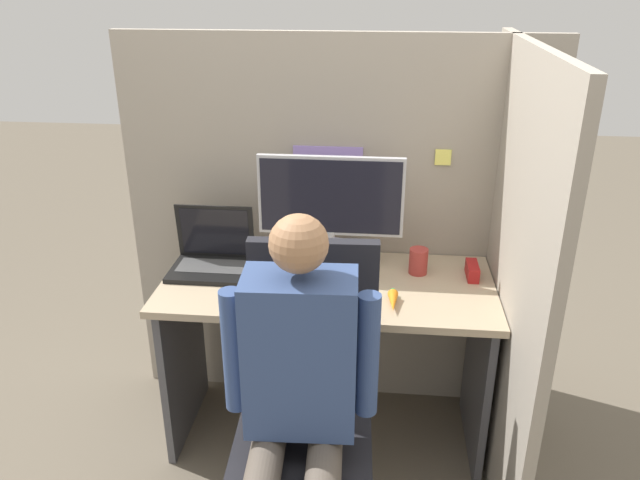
% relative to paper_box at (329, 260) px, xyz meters
% --- Properties ---
extents(cubicle_panel_back, '(1.83, 0.05, 1.69)m').
position_rel_paper_box_xyz_m(cubicle_panel_back, '(0.00, 0.22, 0.04)').
color(cubicle_panel_back, gray).
rests_on(cubicle_panel_back, ground).
extents(cubicle_panel_right, '(0.04, 1.23, 1.69)m').
position_rel_paper_box_xyz_m(cubicle_panel_right, '(0.69, -0.18, 0.04)').
color(cubicle_panel_right, gray).
rests_on(cubicle_panel_right, ground).
extents(desk, '(1.33, 0.61, 0.76)m').
position_rel_paper_box_xyz_m(desk, '(0.00, -0.11, -0.24)').
color(desk, tan).
rests_on(desk, ground).
extents(paper_box, '(0.28, 0.24, 0.09)m').
position_rel_paper_box_xyz_m(paper_box, '(0.00, 0.00, 0.00)').
color(paper_box, white).
rests_on(paper_box, desk).
extents(monitor, '(0.58, 0.23, 0.40)m').
position_rel_paper_box_xyz_m(monitor, '(-0.00, 0.00, 0.25)').
color(monitor, '#B2B2B7').
rests_on(monitor, paper_box).
extents(laptop, '(0.33, 0.24, 0.26)m').
position_rel_paper_box_xyz_m(laptop, '(-0.48, -0.04, 0.01)').
color(laptop, black).
rests_on(laptop, desk).
extents(mouse, '(0.07, 0.05, 0.03)m').
position_rel_paper_box_xyz_m(mouse, '(-0.25, -0.26, -0.03)').
color(mouse, silver).
rests_on(mouse, desk).
extents(stapler, '(0.04, 0.13, 0.06)m').
position_rel_paper_box_xyz_m(stapler, '(0.58, -0.01, -0.01)').
color(stapler, '#A31919').
rests_on(stapler, desk).
extents(carrot_toy, '(0.04, 0.15, 0.04)m').
position_rel_paper_box_xyz_m(carrot_toy, '(0.26, -0.28, -0.02)').
color(carrot_toy, orange).
rests_on(carrot_toy, desk).
extents(office_chair, '(0.52, 0.56, 1.10)m').
position_rel_paper_box_xyz_m(office_chair, '(-0.02, -0.63, -0.25)').
color(office_chair, black).
rests_on(office_chair, ground).
extents(person, '(0.48, 0.44, 1.29)m').
position_rel_paper_box_xyz_m(person, '(-0.03, -0.80, -0.06)').
color(person, brown).
rests_on(person, ground).
extents(coffee_mug, '(0.08, 0.08, 0.11)m').
position_rel_paper_box_xyz_m(coffee_mug, '(0.37, 0.01, 0.01)').
color(coffee_mug, '#A3332D').
rests_on(coffee_mug, desk).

